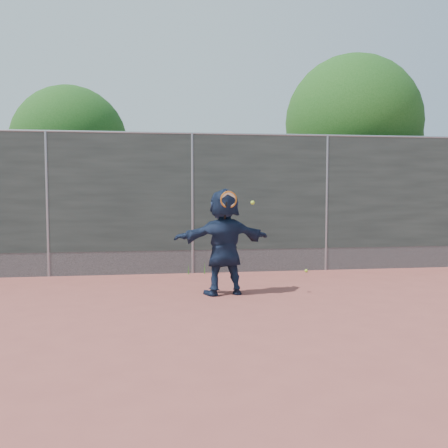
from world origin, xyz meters
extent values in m
plane|color=#9E4C42|center=(0.00, 0.00, 0.00)|extent=(80.00, 80.00, 0.00)
imported|color=#16233D|center=(0.37, 1.24, 0.91)|extent=(1.76, 0.78, 1.83)
sphere|color=#AAD32E|center=(2.47, 3.24, 0.03)|extent=(0.07, 0.07, 0.07)
cube|color=#38423D|center=(0.00, 3.50, 1.75)|extent=(20.00, 0.04, 2.50)
cube|color=slate|center=(0.00, 3.50, 0.25)|extent=(20.00, 0.03, 0.50)
cylinder|color=gray|center=(0.00, 3.50, 3.00)|extent=(20.00, 0.05, 0.05)
cylinder|color=gray|center=(-3.00, 3.50, 1.50)|extent=(0.06, 0.06, 3.00)
cylinder|color=gray|center=(0.00, 3.50, 1.50)|extent=(0.06, 0.06, 3.00)
cylinder|color=gray|center=(3.00, 3.50, 1.50)|extent=(0.06, 0.06, 3.00)
torus|color=#BF6012|center=(0.42, 1.04, 1.64)|extent=(0.29, 0.08, 0.29)
cylinder|color=beige|center=(0.42, 1.04, 1.64)|extent=(0.25, 0.05, 0.25)
cylinder|color=black|center=(0.37, 1.06, 1.44)|extent=(0.05, 0.13, 0.33)
sphere|color=#AAD32E|center=(0.81, 0.98, 1.59)|extent=(0.07, 0.07, 0.07)
cylinder|color=#382314|center=(4.50, 5.70, 1.30)|extent=(0.28, 0.28, 2.60)
sphere|color=#23561C|center=(4.50, 5.70, 3.59)|extent=(3.60, 3.60, 3.60)
sphere|color=#23561C|center=(5.22, 5.90, 3.23)|extent=(2.52, 2.52, 2.52)
cylinder|color=#382314|center=(-3.00, 6.50, 1.10)|extent=(0.28, 0.28, 2.20)
sphere|color=#23561C|center=(-3.00, 6.50, 3.03)|extent=(3.00, 3.00, 3.00)
sphere|color=#23561C|center=(-2.40, 6.70, 2.73)|extent=(2.10, 2.10, 2.10)
cone|color=#387226|center=(0.25, 3.38, 0.13)|extent=(0.03, 0.03, 0.26)
cone|color=#387226|center=(0.55, 3.40, 0.15)|extent=(0.03, 0.03, 0.30)
cone|color=#387226|center=(-0.10, 3.36, 0.11)|extent=(0.03, 0.03, 0.22)
camera|label=1|loc=(-0.84, -7.20, 1.82)|focal=40.00mm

